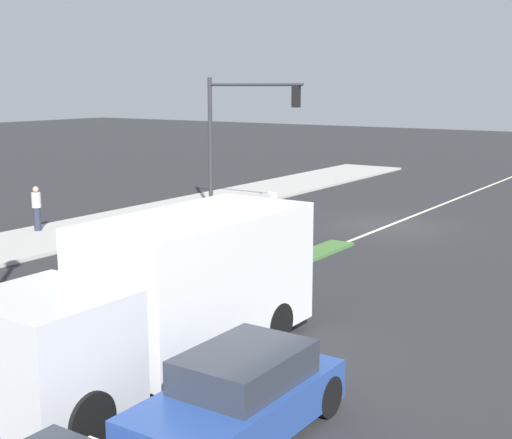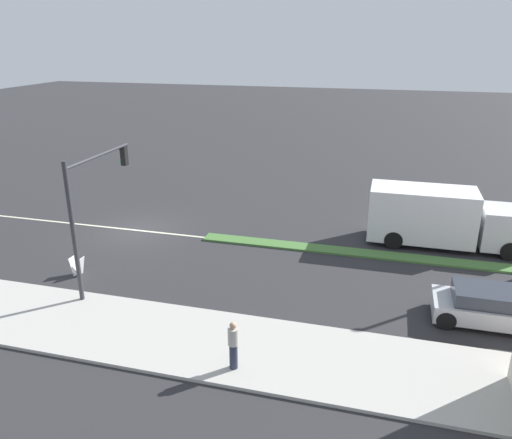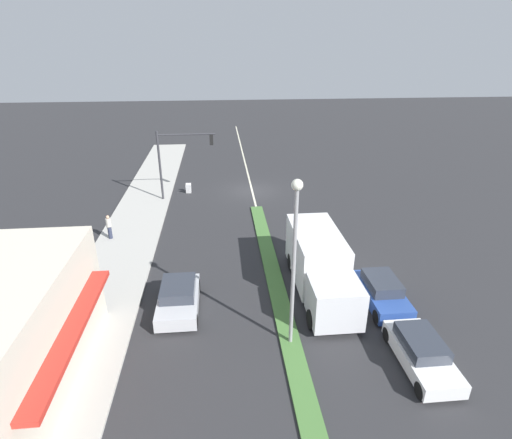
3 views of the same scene
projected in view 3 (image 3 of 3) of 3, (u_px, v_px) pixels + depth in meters
ground_plane at (284, 319)px, 18.90m from camera, size 160.00×160.00×0.00m
sidewalk_right at (85, 337)px, 17.65m from camera, size 4.00×73.00×0.12m
lane_marking_center at (252, 191)px, 35.29m from camera, size 0.16×60.00×0.01m
building_corner_store at (3, 346)px, 13.69m from camera, size 4.82×9.40×4.61m
traffic_signal_main at (177, 154)px, 31.73m from camera, size 4.59×0.34×5.60m
street_lamp at (295, 245)px, 15.44m from camera, size 0.44×0.44×7.37m
pedestrian at (109, 226)px, 26.07m from camera, size 0.34×0.34×1.64m
warning_aframe_sign at (188, 188)px, 34.57m from camera, size 0.45×0.53×0.84m
delivery_truck at (320, 264)px, 20.68m from camera, size 2.44×7.50×2.87m
sedan_silver at (179, 298)px, 19.31m from camera, size 1.91×3.83×1.36m
van_white at (422, 353)px, 15.97m from camera, size 1.72×3.92×1.26m
coupe_blue at (382, 292)px, 19.74m from camera, size 1.75×3.83×1.39m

